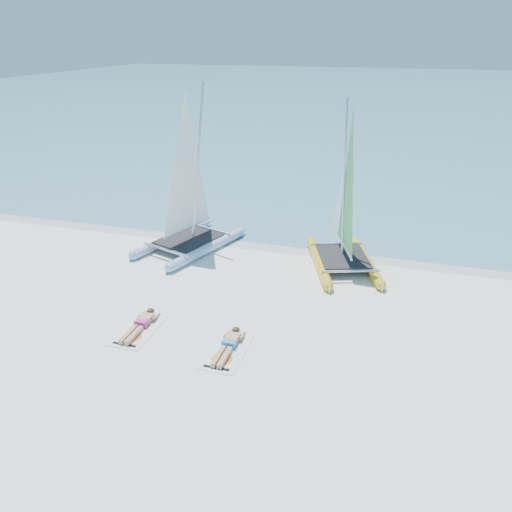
# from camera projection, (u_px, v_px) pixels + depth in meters

# --- Properties ---
(ground) EXTENTS (140.00, 140.00, 0.00)m
(ground) POSITION_uv_depth(u_px,v_px,m) (241.00, 314.00, 15.13)
(ground) COLOR white
(ground) RESTS_ON ground
(sea) EXTENTS (140.00, 115.00, 0.01)m
(sea) POSITION_uv_depth(u_px,v_px,m) (380.00, 93.00, 70.25)
(sea) COLOR #6CA6B5
(sea) RESTS_ON ground
(wet_sand_strip) EXTENTS (140.00, 1.40, 0.01)m
(wet_sand_strip) POSITION_uv_depth(u_px,v_px,m) (284.00, 246.00, 19.94)
(wet_sand_strip) COLOR beige
(wet_sand_strip) RESTS_ON ground
(catamaran_blue) EXTENTS (3.60, 5.15, 6.40)m
(catamaran_blue) POSITION_uv_depth(u_px,v_px,m) (188.00, 201.00, 19.10)
(catamaran_blue) COLOR #A9BFDF
(catamaran_blue) RESTS_ON ground
(catamaran_yellow) EXTENTS (3.41, 4.83, 5.98)m
(catamaran_yellow) POSITION_uv_depth(u_px,v_px,m) (344.00, 213.00, 17.92)
(catamaran_yellow) COLOR gold
(catamaran_yellow) RESTS_ON ground
(towel_a) EXTENTS (1.00, 1.85, 0.02)m
(towel_a) POSITION_uv_depth(u_px,v_px,m) (138.00, 331.00, 14.27)
(towel_a) COLOR white
(towel_a) RESTS_ON ground
(sunbather_a) EXTENTS (0.37, 1.73, 0.26)m
(sunbather_a) POSITION_uv_depth(u_px,v_px,m) (141.00, 324.00, 14.39)
(sunbather_a) COLOR tan
(sunbather_a) RESTS_ON towel_a
(towel_b) EXTENTS (1.00, 1.85, 0.02)m
(towel_b) POSITION_uv_depth(u_px,v_px,m) (226.00, 352.00, 13.32)
(towel_b) COLOR white
(towel_b) RESTS_ON ground
(sunbather_b) EXTENTS (0.37, 1.73, 0.26)m
(sunbather_b) POSITION_uv_depth(u_px,v_px,m) (229.00, 344.00, 13.44)
(sunbather_b) COLOR tan
(sunbather_b) RESTS_ON towel_b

